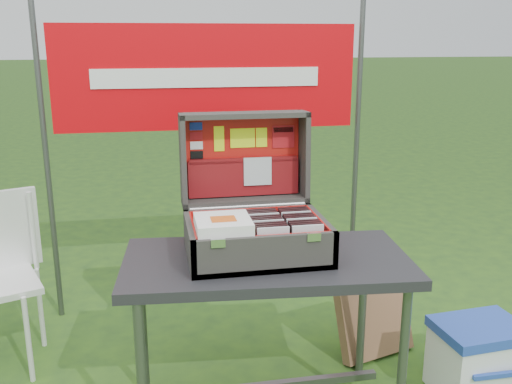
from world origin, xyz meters
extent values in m
cube|color=#28282A|center=(0.10, 0.04, 0.67)|extent=(1.14, 0.64, 0.04)
cylinder|color=#59595B|center=(0.59, -0.17, 0.32)|extent=(0.04, 0.04, 0.65)
cylinder|color=#59595B|center=(-0.38, 0.26, 0.32)|extent=(0.04, 0.04, 0.65)
cylinder|color=#59595B|center=(0.59, 0.26, 0.32)|extent=(0.04, 0.04, 0.65)
cube|color=#4E4C47|center=(0.07, 0.07, 0.70)|extent=(0.53, 0.38, 0.02)
cube|color=#4E4C47|center=(0.07, -0.11, 0.76)|extent=(0.53, 0.02, 0.14)
cube|color=#4E4C47|center=(0.07, 0.25, 0.76)|extent=(0.53, 0.02, 0.14)
cube|color=#4E4C47|center=(-0.19, 0.07, 0.76)|extent=(0.02, 0.38, 0.14)
cube|color=#4E4C47|center=(0.33, 0.07, 0.76)|extent=(0.02, 0.38, 0.14)
cube|color=red|center=(0.07, 0.07, 0.71)|extent=(0.49, 0.34, 0.01)
cube|color=silver|center=(-0.10, -0.12, 0.82)|extent=(0.05, 0.01, 0.03)
cube|color=silver|center=(0.24, -0.12, 0.82)|extent=(0.05, 0.01, 0.03)
cylinder|color=silver|center=(0.07, 0.26, 0.83)|extent=(0.48, 0.02, 0.02)
cube|color=#4E4C47|center=(0.07, 0.40, 1.01)|extent=(0.53, 0.04, 0.38)
cube|color=#4E4C47|center=(0.07, 0.35, 1.20)|extent=(0.53, 0.14, 0.03)
cube|color=#4E4C47|center=(0.07, 0.34, 0.84)|extent=(0.53, 0.14, 0.03)
cube|color=#4E4C47|center=(-0.19, 0.34, 1.02)|extent=(0.02, 0.16, 0.39)
cube|color=#4E4C47|center=(0.33, 0.34, 1.02)|extent=(0.02, 0.16, 0.39)
cube|color=red|center=(0.07, 0.39, 1.01)|extent=(0.49, 0.02, 0.34)
cube|color=red|center=(0.07, -0.09, 0.77)|extent=(0.49, 0.01, 0.12)
cube|color=red|center=(0.07, 0.24, 0.77)|extent=(0.49, 0.01, 0.12)
cube|color=red|center=(-0.17, 0.07, 0.77)|extent=(0.01, 0.34, 0.12)
cube|color=red|center=(0.31, 0.07, 0.77)|extent=(0.01, 0.34, 0.12)
cube|color=maroon|center=(0.07, 0.37, 0.93)|extent=(0.47, 0.04, 0.15)
cube|color=maroon|center=(0.07, 0.37, 1.00)|extent=(0.46, 0.02, 0.02)
cube|color=silver|center=(0.13, 0.35, 0.96)|extent=(0.12, 0.02, 0.12)
cube|color=#1933B2|center=(-0.13, 0.39, 1.15)|extent=(0.05, 0.00, 0.03)
cube|color=red|center=(-0.13, 0.39, 1.11)|extent=(0.05, 0.00, 0.03)
cube|color=white|center=(-0.13, 0.39, 1.07)|extent=(0.05, 0.00, 0.03)
cube|color=black|center=(-0.13, 0.39, 1.03)|extent=(0.05, 0.00, 0.03)
cube|color=#DDF917|center=(-0.03, 0.39, 1.09)|extent=(0.04, 0.01, 0.10)
cube|color=#DDF917|center=(0.07, 0.39, 1.09)|extent=(0.10, 0.01, 0.08)
cube|color=#DDF917|center=(0.15, 0.39, 1.09)|extent=(0.05, 0.01, 0.08)
cube|color=red|center=(0.25, 0.39, 1.09)|extent=(0.10, 0.01, 0.10)
cube|color=black|center=(0.25, 0.39, 1.12)|extent=(0.09, 0.00, 0.02)
cube|color=silver|center=(0.10, -0.07, 0.78)|extent=(0.12, 0.01, 0.14)
cube|color=black|center=(0.10, -0.05, 0.78)|extent=(0.12, 0.01, 0.14)
cube|color=black|center=(0.10, -0.03, 0.78)|extent=(0.12, 0.01, 0.14)
cube|color=black|center=(0.10, -0.01, 0.78)|extent=(0.12, 0.01, 0.14)
cube|color=silver|center=(0.10, 0.01, 0.78)|extent=(0.12, 0.01, 0.14)
cube|color=black|center=(0.10, 0.03, 0.78)|extent=(0.12, 0.01, 0.14)
cube|color=black|center=(0.10, 0.05, 0.78)|extent=(0.12, 0.01, 0.14)
cube|color=black|center=(0.10, 0.07, 0.78)|extent=(0.12, 0.01, 0.14)
cube|color=silver|center=(0.10, 0.10, 0.78)|extent=(0.12, 0.01, 0.14)
cube|color=black|center=(0.10, 0.12, 0.78)|extent=(0.12, 0.01, 0.14)
cube|color=black|center=(0.10, 0.14, 0.78)|extent=(0.12, 0.01, 0.14)
cube|color=black|center=(0.10, 0.16, 0.78)|extent=(0.12, 0.01, 0.14)
cube|color=silver|center=(0.23, -0.07, 0.78)|extent=(0.12, 0.01, 0.14)
cube|color=black|center=(0.23, -0.05, 0.78)|extent=(0.12, 0.01, 0.14)
cube|color=black|center=(0.23, -0.03, 0.78)|extent=(0.12, 0.01, 0.14)
cube|color=black|center=(0.23, -0.01, 0.78)|extent=(0.12, 0.01, 0.14)
cube|color=silver|center=(0.23, 0.01, 0.78)|extent=(0.12, 0.01, 0.14)
cube|color=black|center=(0.23, 0.03, 0.78)|extent=(0.12, 0.01, 0.14)
cube|color=black|center=(0.23, 0.05, 0.78)|extent=(0.12, 0.01, 0.14)
cube|color=black|center=(0.23, 0.07, 0.78)|extent=(0.12, 0.01, 0.14)
cube|color=silver|center=(0.23, 0.10, 0.78)|extent=(0.12, 0.01, 0.14)
cube|color=black|center=(0.23, 0.12, 0.78)|extent=(0.12, 0.01, 0.14)
cube|color=black|center=(0.23, 0.14, 0.78)|extent=(0.12, 0.01, 0.14)
cube|color=black|center=(0.23, 0.16, 0.78)|extent=(0.12, 0.01, 0.14)
cube|color=white|center=(-0.07, 0.00, 0.83)|extent=(0.20, 0.20, 0.00)
cube|color=white|center=(-0.07, 0.00, 0.84)|extent=(0.20, 0.20, 0.00)
cube|color=white|center=(-0.07, 0.00, 0.84)|extent=(0.20, 0.20, 0.00)
cube|color=white|center=(-0.07, 0.00, 0.85)|extent=(0.20, 0.20, 0.00)
cube|color=white|center=(-0.07, 0.00, 0.85)|extent=(0.20, 0.20, 0.00)
cube|color=white|center=(-0.07, 0.00, 0.86)|extent=(0.20, 0.20, 0.00)
cube|color=white|center=(-0.07, 0.00, 0.86)|extent=(0.20, 0.20, 0.00)
cube|color=white|center=(-0.07, 0.00, 0.87)|extent=(0.20, 0.20, 0.00)
cube|color=#D85919|center=(-0.07, -0.01, 0.87)|extent=(0.09, 0.07, 0.00)
cube|color=white|center=(1.03, 0.01, 0.14)|extent=(0.37, 0.29, 0.28)
cube|color=#2344A9|center=(1.03, 0.01, 0.30)|extent=(0.39, 0.31, 0.04)
cube|color=#2344A9|center=(1.03, -0.14, 0.18)|extent=(0.22, 0.02, 0.02)
cylinder|color=silver|center=(-0.89, 0.46, 0.21)|extent=(0.02, 0.02, 0.41)
cylinder|color=silver|center=(-0.89, 0.77, 0.21)|extent=(0.02, 0.02, 0.41)
cylinder|color=silver|center=(-0.89, 0.79, 0.61)|extent=(0.02, 0.02, 0.39)
cube|color=brown|center=(0.71, 0.41, 0.20)|extent=(0.42, 0.29, 0.41)
cylinder|color=#59595B|center=(-0.85, 1.10, 0.85)|extent=(0.03, 0.03, 1.70)
cylinder|color=#59595B|center=(0.85, 1.10, 0.85)|extent=(0.03, 0.03, 1.70)
cube|color=#C5040B|center=(0.00, 1.09, 1.30)|extent=(1.60, 0.02, 0.55)
cube|color=white|center=(0.00, 1.08, 1.30)|extent=(1.20, 0.00, 0.10)
camera|label=1|loc=(-0.32, -1.96, 1.51)|focal=40.00mm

